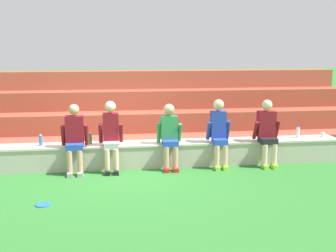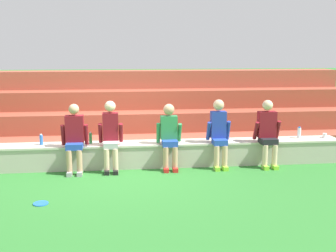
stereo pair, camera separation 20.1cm
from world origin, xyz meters
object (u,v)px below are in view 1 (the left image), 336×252
water_bottle_mid_left (41,140)px  water_bottle_near_right (275,135)px  plastic_cup_right_end (323,135)px  person_center (170,134)px  water_bottle_near_left (298,132)px  frisbee (43,205)px  person_left_of_center (111,134)px  person_far_left (75,137)px  person_right_of_center (219,131)px  water_bottle_center_gap (90,138)px  person_far_right (267,131)px

water_bottle_mid_left → water_bottle_near_right: water_bottle_mid_left is taller
plastic_cup_right_end → person_center: bearing=-175.4°
water_bottle_near_left → frisbee: size_ratio=1.06×
person_left_of_center → person_far_left: bearing=-175.7°
person_right_of_center → water_bottle_mid_left: size_ratio=6.27×
water_bottle_center_gap → water_bottle_near_right: 3.99m
water_bottle_center_gap → person_center: bearing=-10.0°
person_center → plastic_cup_right_end: bearing=4.6°
water_bottle_mid_left → plastic_cup_right_end: bearing=0.1°
water_bottle_center_gap → plastic_cup_right_end: (5.15, -0.00, -0.07)m
water_bottle_near_right → water_bottle_mid_left: bearing=179.2°
water_bottle_near_left → frisbee: water_bottle_near_left is taller
person_right_of_center → plastic_cup_right_end: (2.47, 0.28, -0.21)m
plastic_cup_right_end → water_bottle_mid_left: bearing=-179.9°
person_far_right → person_right_of_center: bearing=177.3°
person_far_left → water_bottle_center_gap: person_far_left is taller
water_bottle_center_gap → person_far_right: bearing=-5.2°
person_far_left → person_left_of_center: bearing=4.3°
person_left_of_center → plastic_cup_right_end: person_left_of_center is taller
water_bottle_mid_left → water_bottle_near_left: bearing=0.3°
person_center → plastic_cup_right_end: 3.54m
water_bottle_near_left → person_center: bearing=-174.0°
person_far_left → water_bottle_mid_left: bearing=155.0°
person_center → frisbee: 3.02m
water_bottle_mid_left → person_right_of_center: bearing=-4.3°
person_far_left → water_bottle_near_left: size_ratio=5.39×
person_right_of_center → water_bottle_near_right: (1.32, 0.20, -0.16)m
person_far_left → person_far_right: (4.00, 0.01, 0.02)m
person_far_left → person_center: person_far_left is taller
frisbee → plastic_cup_right_end: bearing=19.7°
person_left_of_center → water_bottle_near_right: (3.57, 0.20, -0.16)m
person_far_right → water_bottle_near_right: 0.41m
water_bottle_mid_left → frisbee: water_bottle_mid_left is taller
person_far_left → water_bottle_near_right: (4.28, 0.26, -0.13)m
person_left_of_center → water_bottle_near_right: bearing=3.3°
plastic_cup_right_end → frisbee: (-5.82, -2.09, -0.55)m
person_far_left → water_bottle_near_left: (4.85, 0.36, -0.11)m
person_far_right → water_bottle_near_left: (0.85, 0.36, -0.13)m
water_bottle_mid_left → water_bottle_near_right: (5.00, -0.07, -0.01)m
person_left_of_center → person_far_right: size_ratio=1.01×
person_center → water_bottle_near_left: size_ratio=5.25×
person_center → person_right_of_center: person_right_of_center is taller
person_right_of_center → water_bottle_near_left: (1.89, 0.31, -0.14)m
person_far_left → plastic_cup_right_end: 5.45m
water_bottle_near_left → water_bottle_near_right: 0.58m
plastic_cup_right_end → frisbee: plastic_cup_right_end is taller
person_center → person_far_right: size_ratio=0.96×
water_bottle_near_right → frisbee: size_ratio=0.87×
person_center → person_far_right: person_far_right is taller
person_far_left → water_bottle_near_right: person_far_left is taller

